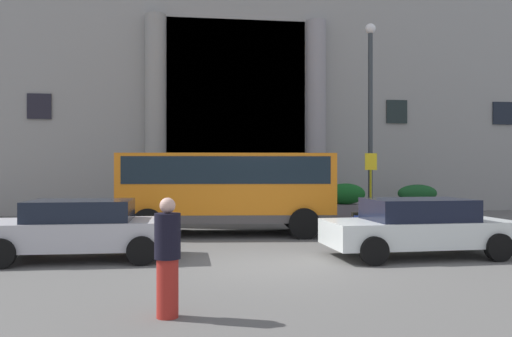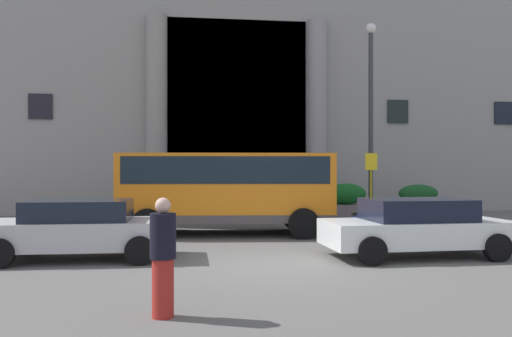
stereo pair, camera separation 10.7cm
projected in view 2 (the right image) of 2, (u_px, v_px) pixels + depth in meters
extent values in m
cube|color=#5B5A57|center=(272.00, 269.00, 11.02)|extent=(80.00, 64.00, 0.12)
cube|color=gray|center=(221.00, 7.00, 28.38)|extent=(33.79, 9.00, 21.56)
cube|color=black|center=(238.00, 116.00, 24.03)|extent=(6.35, 0.12, 8.86)
cylinder|color=gray|center=(156.00, 115.00, 23.26)|extent=(0.92, 0.92, 8.86)
cylinder|color=gray|center=(317.00, 117.00, 24.19)|extent=(0.92, 0.92, 8.86)
cube|color=black|center=(40.00, 106.00, 22.84)|extent=(1.01, 0.08, 1.10)
cube|color=black|center=(398.00, 112.00, 24.90)|extent=(1.01, 0.08, 1.10)
cube|color=black|center=(504.00, 113.00, 25.59)|extent=(1.01, 0.08, 1.10)
cube|color=orange|center=(227.00, 187.00, 16.40)|extent=(6.65, 3.07, 2.05)
cube|color=black|center=(227.00, 170.00, 16.40)|extent=(6.26, 3.06, 0.80)
cube|color=black|center=(328.00, 176.00, 16.50)|extent=(0.26, 2.06, 1.00)
cube|color=#4E4948|center=(227.00, 216.00, 16.40)|extent=(6.65, 3.11, 0.24)
cylinder|color=black|center=(295.00, 216.00, 17.70)|extent=(0.92, 0.37, 0.90)
cylinder|color=black|center=(304.00, 224.00, 15.24)|extent=(0.92, 0.37, 0.90)
cylinder|color=black|center=(160.00, 216.00, 17.56)|extent=(0.92, 0.37, 0.90)
cylinder|color=black|center=(147.00, 224.00, 15.11)|extent=(0.92, 0.37, 0.90)
cylinder|color=#9F9713|center=(371.00, 190.00, 18.85)|extent=(0.08, 0.08, 2.54)
cube|color=yellow|center=(371.00, 162.00, 18.82)|extent=(0.44, 0.03, 0.60)
cube|color=slate|center=(165.00, 213.00, 21.02)|extent=(1.92, 0.81, 0.52)
ellipsoid|color=#284829|center=(165.00, 194.00, 21.02)|extent=(1.84, 0.73, 1.02)
cube|color=slate|center=(418.00, 209.00, 22.45)|extent=(1.84, 0.77, 0.62)
ellipsoid|color=#174920|center=(418.00, 193.00, 22.45)|extent=(1.76, 0.69, 0.74)
cube|color=slate|center=(346.00, 210.00, 22.41)|extent=(1.83, 0.91, 0.52)
ellipsoid|color=#14551E|center=(346.00, 194.00, 22.41)|extent=(1.75, 0.82, 0.89)
cube|color=#B7B6BB|center=(79.00, 234.00, 11.84)|extent=(4.15, 1.80, 0.61)
cube|color=black|center=(79.00, 210.00, 11.84)|extent=(2.24, 1.58, 0.46)
cylinder|color=black|center=(146.00, 239.00, 12.91)|extent=(0.62, 0.20, 0.62)
cylinder|color=black|center=(140.00, 251.00, 11.12)|extent=(0.62, 0.20, 0.62)
cylinder|color=black|center=(26.00, 241.00, 12.55)|extent=(0.62, 0.20, 0.62)
cube|color=silver|center=(417.00, 233.00, 12.19)|extent=(4.34, 1.96, 0.58)
cube|color=black|center=(417.00, 210.00, 12.19)|extent=(2.37, 1.67, 0.50)
cylinder|color=black|center=(454.00, 237.00, 13.31)|extent=(0.63, 0.23, 0.62)
cylinder|color=black|center=(498.00, 248.00, 11.55)|extent=(0.63, 0.23, 0.62)
cylinder|color=black|center=(344.00, 240.00, 12.82)|extent=(0.63, 0.23, 0.62)
cylinder|color=black|center=(372.00, 251.00, 11.06)|extent=(0.63, 0.23, 0.62)
cylinder|color=black|center=(108.00, 235.00, 13.81)|extent=(0.61, 0.21, 0.60)
cylinder|color=black|center=(56.00, 235.00, 13.90)|extent=(0.61, 0.23, 0.60)
cube|color=maroon|center=(82.00, 224.00, 13.86)|extent=(0.92, 0.40, 0.32)
cube|color=black|center=(75.00, 217.00, 13.87)|extent=(0.55, 0.29, 0.12)
cylinder|color=#A5A5A8|center=(104.00, 213.00, 13.82)|extent=(0.13, 0.55, 0.03)
cylinder|color=black|center=(390.00, 230.00, 14.82)|extent=(0.60, 0.11, 0.60)
cylinder|color=black|center=(344.00, 231.00, 14.69)|extent=(0.60, 0.13, 0.60)
cube|color=#2B4099|center=(367.00, 221.00, 14.76)|extent=(0.86, 0.26, 0.32)
cube|color=black|center=(361.00, 214.00, 14.74)|extent=(0.52, 0.21, 0.12)
cylinder|color=#A5A5A8|center=(386.00, 210.00, 14.81)|extent=(0.04, 0.55, 0.03)
cylinder|color=#A92720|center=(163.00, 288.00, 7.23)|extent=(0.30, 0.30, 0.81)
cylinder|color=black|center=(163.00, 236.00, 7.23)|extent=(0.36, 0.36, 0.62)
sphere|color=#DAAB98|center=(163.00, 205.00, 7.23)|extent=(0.22, 0.22, 0.22)
cylinder|color=#32383D|center=(371.00, 128.00, 20.13)|extent=(0.18, 0.18, 7.23)
sphere|color=white|center=(371.00, 29.00, 20.13)|extent=(0.40, 0.40, 0.40)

